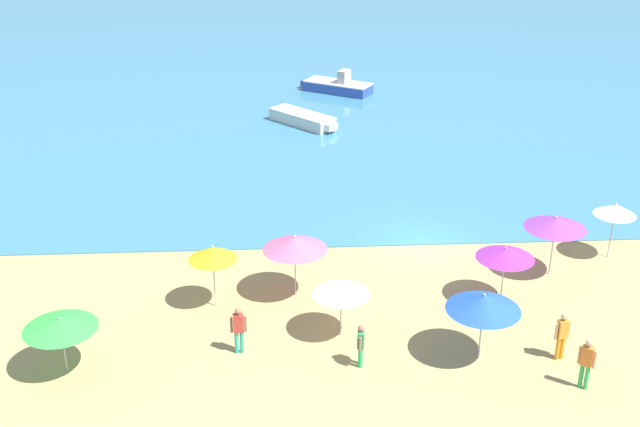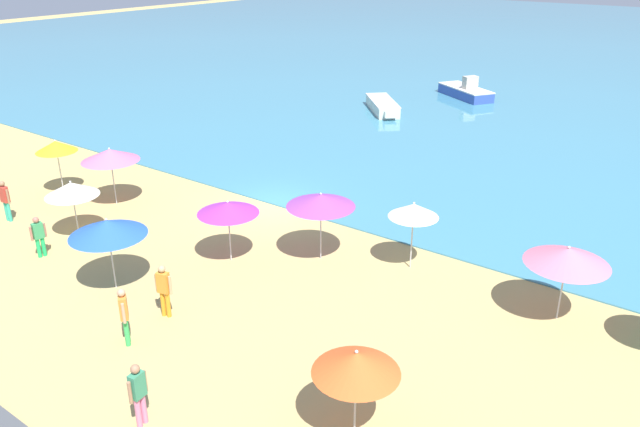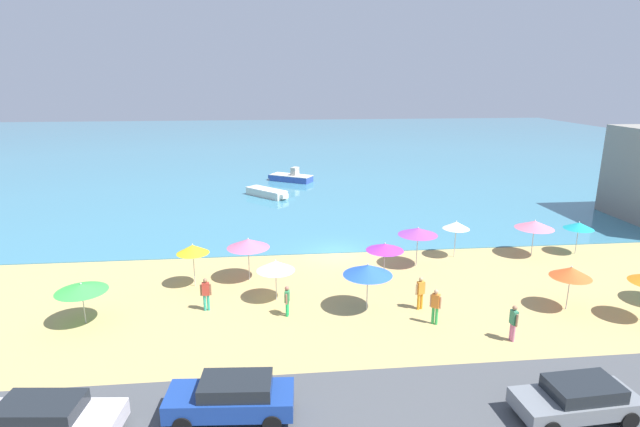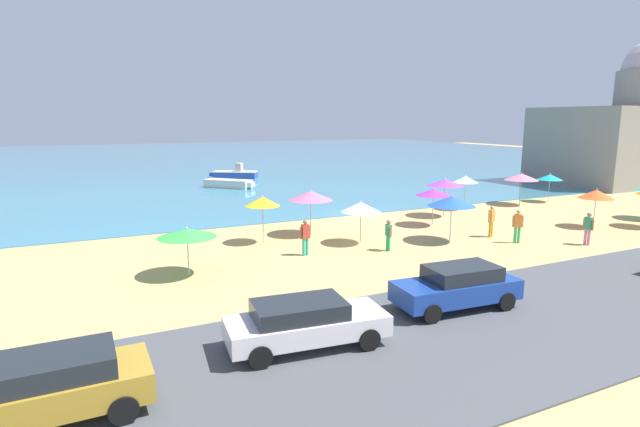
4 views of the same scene
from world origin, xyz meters
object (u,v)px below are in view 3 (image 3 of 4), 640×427
at_px(beach_umbrella_5, 535,225).
at_px(bather_1, 206,292).
at_px(beach_umbrella_4, 579,226).
at_px(bather_3, 420,291).
at_px(beach_umbrella_7, 418,231).
at_px(skiff_offshore, 267,193).
at_px(beach_umbrella_0, 368,270).
at_px(parked_car_1, 232,397).
at_px(beach_umbrella_1, 193,249).
at_px(beach_umbrella_2, 248,243).
at_px(beach_umbrella_10, 385,247).
at_px(beach_umbrella_3, 571,272).
at_px(beach_umbrella_8, 456,225).
at_px(bather_0, 435,305).
at_px(bather_2, 287,299).
at_px(parked_car_3, 47,419).
at_px(parked_car_0, 578,399).
at_px(skiff_nearshore, 291,177).
at_px(bather_4, 513,321).
at_px(beach_umbrella_12, 276,266).
at_px(beach_umbrella_9, 81,288).

relative_size(beach_umbrella_5, bather_1, 1.42).
relative_size(beach_umbrella_4, bather_3, 1.29).
relative_size(beach_umbrella_7, skiff_offshore, 0.58).
distance_m(beach_umbrella_0, parked_car_1, 10.09).
height_order(beach_umbrella_1, beach_umbrella_5, beach_umbrella_1).
distance_m(beach_umbrella_2, beach_umbrella_10, 7.89).
distance_m(beach_umbrella_3, beach_umbrella_8, 8.57).
relative_size(bather_0, bather_1, 1.02).
height_order(beach_umbrella_2, beach_umbrella_10, beach_umbrella_2).
distance_m(beach_umbrella_5, bather_2, 18.02).
bearing_deg(beach_umbrella_8, beach_umbrella_1, -169.32).
bearing_deg(parked_car_3, beach_umbrella_0, 34.08).
height_order(beach_umbrella_0, parked_car_0, beach_umbrella_0).
bearing_deg(skiff_offshore, beach_umbrella_1, -100.77).
xyz_separation_m(beach_umbrella_4, skiff_nearshore, (-17.93, 26.04, -1.47)).
xyz_separation_m(bather_1, bather_2, (4.07, -1.00, -0.11)).
bearing_deg(parked_car_3, bather_0, 23.03).
height_order(beach_umbrella_4, bather_2, beach_umbrella_4).
relative_size(bather_1, skiff_offshore, 0.40).
height_order(bather_4, parked_car_0, bather_4).
height_order(beach_umbrella_10, skiff_offshore, beach_umbrella_10).
bearing_deg(beach_umbrella_5, parked_car_3, -148.58).
distance_m(beach_umbrella_5, skiff_offshore, 25.75).
height_order(parked_car_0, parked_car_3, parked_car_3).
xyz_separation_m(beach_umbrella_2, beach_umbrella_7, (10.39, 1.13, 0.03)).
bearing_deg(beach_umbrella_7, bather_4, -80.24).
xyz_separation_m(beach_umbrella_0, beach_umbrella_4, (15.65, 6.89, -0.23)).
relative_size(beach_umbrella_7, parked_car_3, 0.54).
height_order(beach_umbrella_1, beach_umbrella_12, beach_umbrella_1).
bearing_deg(skiff_nearshore, beach_umbrella_5, -60.48).
height_order(beach_umbrella_9, bather_0, beach_umbrella_9).
distance_m(beach_umbrella_2, bather_1, 4.49).
relative_size(bather_2, parked_car_3, 0.33).
bearing_deg(parked_car_3, beach_umbrella_7, 40.34).
distance_m(bather_4, skiff_offshore, 31.30).
height_order(parked_car_0, skiff_nearshore, skiff_nearshore).
bearing_deg(bather_2, beach_umbrella_10, 33.89).
bearing_deg(parked_car_1, bather_3, 40.29).
relative_size(beach_umbrella_3, beach_umbrella_10, 1.02).
bearing_deg(bather_4, skiff_nearshore, 102.62).
distance_m(beach_umbrella_0, bather_3, 2.98).
height_order(beach_umbrella_4, beach_umbrella_8, beach_umbrella_8).
distance_m(beach_umbrella_3, beach_umbrella_5, 8.14).
bearing_deg(bather_1, bather_0, -13.30).
bearing_deg(beach_umbrella_8, bather_0, -115.84).
height_order(bather_1, bather_3, same).
distance_m(beach_umbrella_0, parked_car_0, 10.72).
bearing_deg(bather_3, parked_car_1, -139.71).
relative_size(beach_umbrella_7, parked_car_1, 0.58).
distance_m(beach_umbrella_1, beach_umbrella_4, 24.96).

